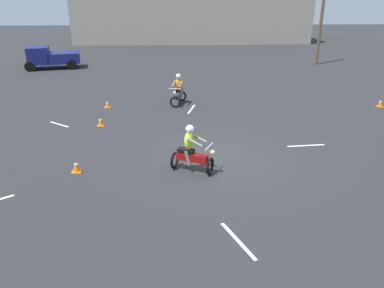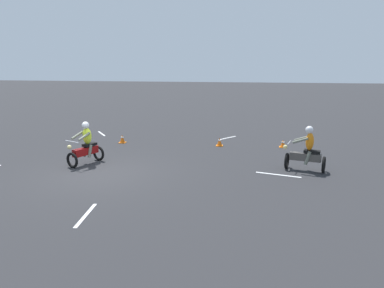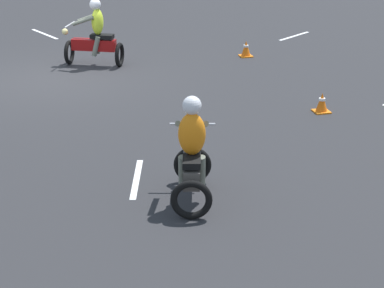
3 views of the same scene
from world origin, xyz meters
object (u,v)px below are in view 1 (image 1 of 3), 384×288
Objects in this scene: motorcycle_rider_foreground at (191,151)px; utility_pole_near at (322,10)px; traffic_cone_near_right at (101,122)px; traffic_cone_mid_left at (380,103)px; pickup_truck at (51,57)px; traffic_cone_near_left at (76,167)px; motorcycle_rider_background at (178,91)px; traffic_cone_mid_center at (107,104)px.

motorcycle_rider_foreground is 0.19× the size of utility_pole_near.
traffic_cone_near_right is 14.56m from traffic_cone_mid_left.
pickup_truck is 10.77× the size of traffic_cone_near_left.
pickup_truck is at bearing 114.48° from traffic_cone_near_right.
motorcycle_rider_background is (-0.35, 8.27, 0.00)m from motorcycle_rider_foreground.
motorcycle_rider_foreground is at bearing -119.82° from utility_pole_near.
motorcycle_rider_foreground is at bearing -50.75° from traffic_cone_near_right.
motorcycle_rider_background is 8.94m from traffic_cone_near_left.
traffic_cone_near_left reaches higher than traffic_cone_mid_left.
motorcycle_rider_foreground reaches higher than traffic_cone_mid_center.
traffic_cone_mid_center is at bearing 178.13° from traffic_cone_mid_left.
traffic_cone_mid_center is at bearing -142.02° from utility_pole_near.
motorcycle_rider_foreground is at bearing -1.22° from traffic_cone_near_left.
traffic_cone_near_left is at bearing -66.46° from motorcycle_rider_foreground.
traffic_cone_mid_left is 13.29m from utility_pole_near.
traffic_cone_mid_left is at bearing -94.51° from utility_pole_near.
motorcycle_rider_background reaches higher than traffic_cone_near_left.
traffic_cone_mid_center is at bearing -164.02° from pickup_truck.
traffic_cone_mid_center is 0.04× the size of utility_pole_near.
motorcycle_rider_foreground reaches higher than traffic_cone_mid_left.
utility_pole_near is (11.74, 11.60, 3.62)m from motorcycle_rider_background.
pickup_truck is 12.48× the size of traffic_cone_mid_center.
pickup_truck reaches higher than traffic_cone_near_right.
utility_pole_near is at bearing 44.43° from traffic_cone_near_right.
motorcycle_rider_background is at bearing 43.67° from traffic_cone_near_right.
traffic_cone_mid_left is at bearing -170.13° from motorcycle_rider_background.
traffic_cone_mid_center is 20.12m from utility_pole_near.
motorcycle_rider_foreground is 8.81m from traffic_cone_mid_center.
traffic_cone_near_left is at bearing -88.35° from traffic_cone_mid_center.
traffic_cone_mid_left is at bearing -1.87° from traffic_cone_mid_center.
motorcycle_rider_background is 4.64× the size of traffic_cone_mid_center.
pickup_truck reaches higher than traffic_cone_mid_center.
motorcycle_rider_foreground is 4.64× the size of traffic_cone_mid_center.
traffic_cone_mid_center is at bearing 91.65° from traffic_cone_near_left.
utility_pole_near reaches higher than traffic_cone_mid_center.
pickup_truck reaches higher than motorcycle_rider_foreground.
traffic_cone_mid_center is (-4.12, 7.76, -0.55)m from motorcycle_rider_foreground.
motorcycle_rider_background is at bearing 7.68° from traffic_cone_mid_center.
motorcycle_rider_foreground is at bearing -144.97° from traffic_cone_mid_left.
traffic_cone_near_right is at bearing 58.76° from motorcycle_rider_background.
utility_pole_near is (11.39, 19.87, 3.62)m from motorcycle_rider_foreground.
pickup_truck is (-10.37, 18.95, 0.20)m from motorcycle_rider_foreground.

